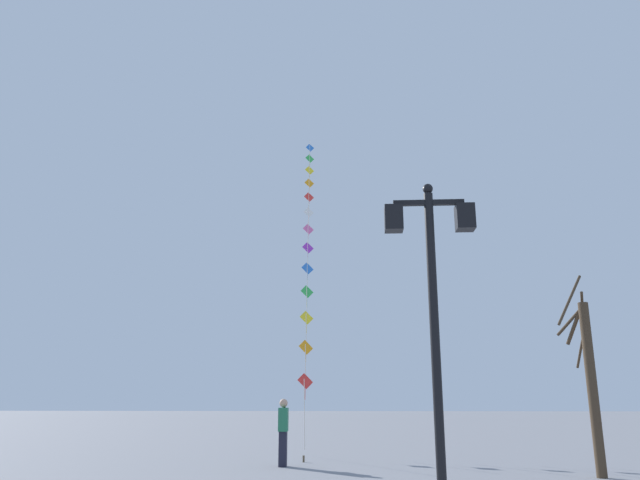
{
  "coord_description": "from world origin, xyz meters",
  "views": [
    {
      "loc": [
        1.04,
        -0.21,
        1.67
      ],
      "look_at": [
        -0.25,
        20.74,
        7.24
      ],
      "focal_mm": 33.99,
      "sensor_mm": 36.0,
      "label": 1
    }
  ],
  "objects": [
    {
      "name": "ground_plane",
      "position": [
        0.0,
        20.0,
        0.0
      ],
      "size": [
        160.0,
        160.0,
        0.0
      ],
      "primitive_type": "plane",
      "color": "gray"
    },
    {
      "name": "twin_lantern_lamp_post",
      "position": [
        2.18,
        8.84,
        3.43
      ],
      "size": [
        1.37,
        0.28,
        4.96
      ],
      "color": "black",
      "rests_on": "ground_plane"
    },
    {
      "name": "kite_train",
      "position": [
        -1.11,
        25.96,
        8.76
      ],
      "size": [
        1.47,
        15.72,
        16.55
      ],
      "color": "brown",
      "rests_on": "ground_plane"
    },
    {
      "name": "kite_flyer",
      "position": [
        -0.96,
        16.43,
        0.9
      ],
      "size": [
        0.25,
        0.61,
        1.71
      ],
      "rotation": [
        0.0,
        0.0,
        1.59
      ],
      "color": "#1E1E2D",
      "rests_on": "ground_plane"
    },
    {
      "name": "bare_tree",
      "position": [
        6.41,
        14.52,
        2.17
      ],
      "size": [
        1.15,
        1.59,
        4.59
      ],
      "color": "#423323",
      "rests_on": "ground_plane"
    }
  ]
}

